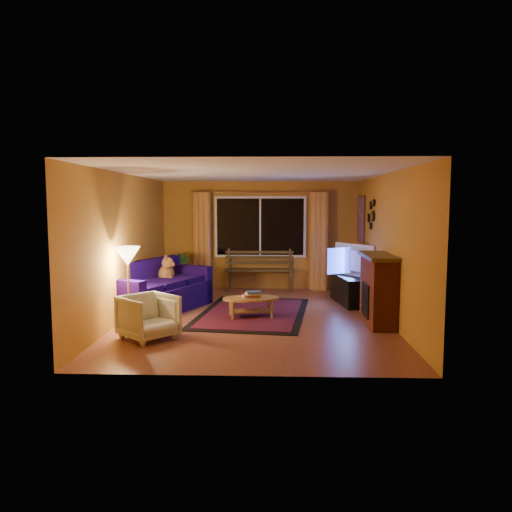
{
  "coord_description": "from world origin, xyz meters",
  "views": [
    {
      "loc": [
        0.32,
        -8.58,
        1.98
      ],
      "look_at": [
        0.0,
        0.3,
        1.05
      ],
      "focal_mm": 35.0,
      "sensor_mm": 36.0,
      "label": 1
    }
  ],
  "objects_px": {
    "armchair": "(148,315)",
    "tv_console": "(350,290)",
    "bench": "(259,280)",
    "sofa": "(158,287)",
    "floor_lamp": "(128,288)",
    "coffee_table": "(251,307)"
  },
  "relations": [
    {
      "from": "floor_lamp",
      "to": "coffee_table",
      "type": "bearing_deg",
      "value": 22.31
    },
    {
      "from": "bench",
      "to": "sofa",
      "type": "height_order",
      "value": "sofa"
    },
    {
      "from": "coffee_table",
      "to": "tv_console",
      "type": "height_order",
      "value": "tv_console"
    },
    {
      "from": "bench",
      "to": "armchair",
      "type": "relative_size",
      "value": 2.18
    },
    {
      "from": "tv_console",
      "to": "armchair",
      "type": "bearing_deg",
      "value": -148.69
    },
    {
      "from": "bench",
      "to": "floor_lamp",
      "type": "distance_m",
      "value": 4.09
    },
    {
      "from": "armchair",
      "to": "floor_lamp",
      "type": "bearing_deg",
      "value": 78.96
    },
    {
      "from": "armchair",
      "to": "coffee_table",
      "type": "xyz_separation_m",
      "value": [
        1.44,
        1.44,
        -0.18
      ]
    },
    {
      "from": "sofa",
      "to": "armchair",
      "type": "distance_m",
      "value": 1.91
    },
    {
      "from": "floor_lamp",
      "to": "tv_console",
      "type": "relative_size",
      "value": 0.98
    },
    {
      "from": "sofa",
      "to": "floor_lamp",
      "type": "distance_m",
      "value": 1.26
    },
    {
      "from": "armchair",
      "to": "tv_console",
      "type": "bearing_deg",
      "value": -8.17
    },
    {
      "from": "sofa",
      "to": "floor_lamp",
      "type": "height_order",
      "value": "floor_lamp"
    },
    {
      "from": "bench",
      "to": "sofa",
      "type": "xyz_separation_m",
      "value": [
        -1.8,
        -2.32,
        0.23
      ]
    },
    {
      "from": "bench",
      "to": "armchair",
      "type": "height_order",
      "value": "armchair"
    },
    {
      "from": "bench",
      "to": "sofa",
      "type": "relative_size",
      "value": 0.69
    },
    {
      "from": "sofa",
      "to": "floor_lamp",
      "type": "bearing_deg",
      "value": -74.65
    },
    {
      "from": "armchair",
      "to": "bench",
      "type": "bearing_deg",
      "value": 22.73
    },
    {
      "from": "sofa",
      "to": "coffee_table",
      "type": "relative_size",
      "value": 2.32
    },
    {
      "from": "bench",
      "to": "tv_console",
      "type": "height_order",
      "value": "tv_console"
    },
    {
      "from": "sofa",
      "to": "tv_console",
      "type": "xyz_separation_m",
      "value": [
        3.65,
        0.86,
        -0.19
      ]
    },
    {
      "from": "bench",
      "to": "sofa",
      "type": "distance_m",
      "value": 2.95
    }
  ]
}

